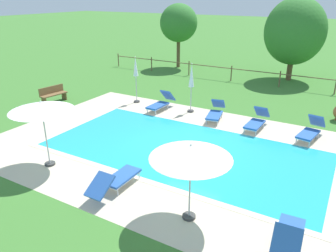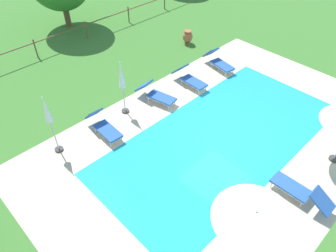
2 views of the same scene
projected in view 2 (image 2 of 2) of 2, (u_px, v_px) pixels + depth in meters
The scene contains 14 objects.
ground_plane at pixel (222, 138), 12.71m from camera, with size 160.00×160.00×0.00m, color #3D752D.
pool_deck_paving at pixel (222, 138), 12.70m from camera, with size 15.06×9.65×0.01m, color beige.
swimming_pool_water at pixel (222, 138), 12.70m from camera, with size 10.49×5.07×0.01m, color #23A8C1.
pool_coping_rim at pixel (222, 138), 12.70m from camera, with size 10.97×5.55×0.01m.
sun_lounger_north_mid at pixel (219, 62), 16.43m from camera, with size 0.93×2.00×0.93m.
sun_lounger_north_far at pixel (190, 78), 15.26m from camera, with size 0.67×1.96×0.91m.
sun_lounger_north_end at pixel (300, 191), 10.34m from camera, with size 0.60×2.04×0.77m.
sun_lounger_south_near_corner at pixel (104, 126), 12.68m from camera, with size 0.70×1.95×0.93m.
sun_lounger_south_mid at pixel (156, 94), 14.31m from camera, with size 0.98×2.05×0.88m.
patio_umbrella_open_foreground at pixel (255, 216), 7.62m from camera, with size 2.11×2.11×2.36m.
patio_umbrella_closed_row_west at pixel (48, 115), 11.06m from camera, with size 0.32×0.32×2.53m.
patio_umbrella_closed_row_mid_west at pixel (122, 79), 12.86m from camera, with size 0.32×0.32×2.49m.
terracotta_urn_near_fence at pixel (188, 37), 18.45m from camera, with size 0.58×0.58×0.79m.
perimeter_fence at pixel (61, 36), 17.93m from camera, with size 22.77×0.08×1.05m.
Camera 2 is at (-7.96, -5.02, 8.82)m, focal length 33.99 mm.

